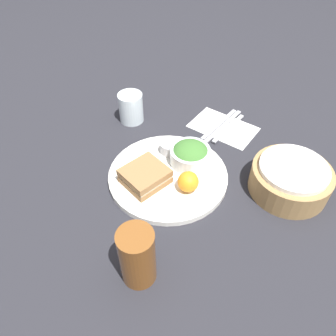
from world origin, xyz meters
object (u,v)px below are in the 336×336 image
object	(u,v)px
sandwich	(145,176)
bread_basket	(290,179)
spoon	(228,128)
water_glass	(131,108)
dressing_cup	(169,148)
fork	(218,124)
knife	(223,126)
drink_glass	(137,256)
plate	(168,176)
salad_bowl	(190,154)

from	to	relation	value
sandwich	bread_basket	size ratio (longest dim) A/B	0.62
spoon	water_glass	size ratio (longest dim) A/B	1.82
dressing_cup	fork	size ratio (longest dim) A/B	0.27
knife	dressing_cup	bearing A→B (deg)	166.32
dressing_cup	water_glass	size ratio (longest dim) A/B	0.55
dressing_cup	knife	xyz separation A→B (m)	(-0.20, 0.06, -0.02)
dressing_cup	bread_basket	bearing A→B (deg)	103.10
sandwich	bread_basket	distance (m)	0.35
bread_basket	spoon	distance (m)	0.26
dressing_cup	knife	bearing A→B (deg)	163.18
drink_glass	water_glass	bearing A→B (deg)	-138.23
plate	dressing_cup	distance (m)	0.09
spoon	sandwich	bearing A→B (deg)	172.22
salad_bowl	water_glass	bearing A→B (deg)	-104.77
sandwich	water_glass	world-z (taller)	water_glass
sandwich	knife	distance (m)	0.33
salad_bowl	knife	bearing A→B (deg)	-178.01
knife	water_glass	size ratio (longest dim) A/B	2.12
drink_glass	knife	world-z (taller)	drink_glass
water_glass	spoon	bearing A→B (deg)	115.69
sandwich	knife	size ratio (longest dim) A/B	0.62
plate	bread_basket	xyz separation A→B (m)	(-0.14, 0.26, 0.03)
plate	drink_glass	bearing A→B (deg)	23.55
salad_bowl	bread_basket	bearing A→B (deg)	106.64
bread_basket	drink_glass	bearing A→B (deg)	-21.62
plate	fork	size ratio (longest dim) A/B	1.67
plate	spoon	bearing A→B (deg)	173.02
sandwich	drink_glass	distance (m)	0.24
drink_glass	knife	xyz separation A→B (m)	(-0.52, -0.09, -0.06)
bread_basket	water_glass	world-z (taller)	water_glass
salad_bowl	fork	xyz separation A→B (m)	(-0.20, -0.02, -0.04)
plate	knife	distance (m)	0.27
drink_glass	fork	distance (m)	0.53
plate	drink_glass	size ratio (longest dim) A/B	2.23
fork	water_glass	bearing A→B (deg)	122.54
plate	dressing_cup	xyz separation A→B (m)	(-0.07, -0.05, 0.02)
dressing_cup	water_glass	distance (m)	0.20
dressing_cup	spoon	world-z (taller)	dressing_cup
water_glass	knife	bearing A→B (deg)	117.45
bread_basket	fork	world-z (taller)	bread_basket
plate	spoon	xyz separation A→B (m)	(-0.27, 0.03, -0.00)
bread_basket	knife	distance (m)	0.28
spoon	bread_basket	bearing A→B (deg)	-115.26
bread_basket	spoon	world-z (taller)	bread_basket
salad_bowl	dressing_cup	size ratio (longest dim) A/B	2.11
salad_bowl	bread_basket	size ratio (longest dim) A/B	0.55
plate	spoon	distance (m)	0.27
spoon	drink_glass	bearing A→B (deg)	-168.45
dressing_cup	spoon	xyz separation A→B (m)	(-0.20, 0.08, -0.02)
fork	bread_basket	bearing A→B (deg)	-112.29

